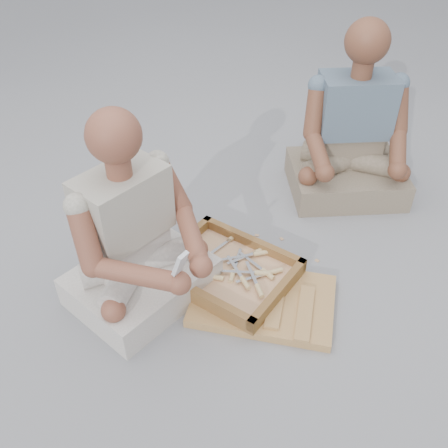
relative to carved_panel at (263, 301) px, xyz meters
The scene contains 27 objects.
ground 0.29m from the carved_panel, 148.10° to the right, with size 60.00×60.00×0.00m, color gray.
carved_panel is the anchor object (origin of this frame).
tool_tray 0.21m from the carved_panel, 167.73° to the left, with size 0.60×0.50×0.07m.
chisel_0 0.18m from the carved_panel, 166.63° to the left, with size 0.08×0.22×0.02m.
chisel_1 0.25m from the carved_panel, behind, with size 0.22×0.08×0.02m.
chisel_2 0.24m from the carved_panel, 123.88° to the left, with size 0.17×0.16×0.02m.
chisel_3 0.13m from the carved_panel, 100.90° to the left, with size 0.16×0.18×0.02m.
chisel_4 0.12m from the carved_panel, behind, with size 0.19×0.15×0.02m.
chisel_5 0.07m from the carved_panel, behind, with size 0.17×0.17×0.02m.
chisel_6 0.26m from the carved_panel, 121.70° to the left, with size 0.13×0.20×0.02m.
chisel_7 0.12m from the carved_panel, 130.19° to the left, with size 0.21×0.11×0.02m.
chisel_8 0.38m from the carved_panel, 139.98° to the left, with size 0.07×0.22×0.02m.
chisel_9 0.13m from the carved_panel, 113.91° to the left, with size 0.21×0.09×0.02m.
wood_chip_0 0.45m from the carved_panel, 119.39° to the left, with size 0.02×0.01×0.00m, color tan.
wood_chip_1 0.38m from the carved_panel, 73.55° to the left, with size 0.02×0.01×0.00m, color tan.
wood_chip_2 0.53m from the carved_panel, behind, with size 0.02×0.01×0.00m, color tan.
wood_chip_3 0.25m from the carved_panel, 160.31° to the left, with size 0.02×0.01×0.00m, color tan.
wood_chip_4 0.37m from the carved_panel, 142.65° to the left, with size 0.02×0.01×0.00m, color tan.
wood_chip_5 0.19m from the carved_panel, 126.83° to the left, with size 0.02×0.01×0.00m, color tan.
wood_chip_6 0.48m from the carved_panel, 148.66° to the left, with size 0.02×0.01×0.00m, color tan.
wood_chip_7 0.29m from the carved_panel, 101.51° to the left, with size 0.02×0.01×0.00m, color tan.
wood_chip_8 0.41m from the carved_panel, 134.08° to the left, with size 0.02×0.01×0.00m, color tan.
wood_chip_9 0.33m from the carved_panel, behind, with size 0.02×0.01×0.00m, color tan.
wood_chip_10 0.44m from the carved_panel, 103.40° to the left, with size 0.02×0.01×0.00m, color tan.
craftsman 0.60m from the carved_panel, 157.98° to the right, with size 0.63×0.64×0.87m.
companion 1.04m from the carved_panel, 88.81° to the left, with size 0.76×0.72×0.93m.
mobile_phone 0.55m from the carved_panel, 120.45° to the right, with size 0.06×0.05×0.11m.
Camera 1 is at (0.81, -1.20, 1.62)m, focal length 40.00 mm.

